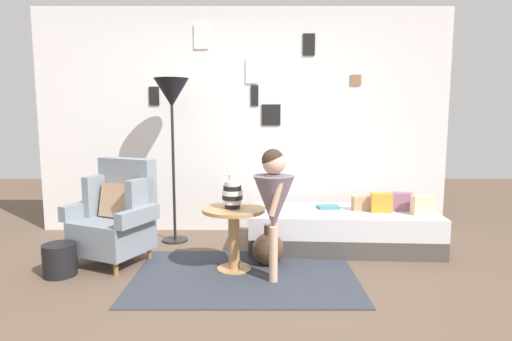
{
  "coord_description": "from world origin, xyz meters",
  "views": [
    {
      "loc": [
        0.15,
        -3.18,
        1.4
      ],
      "look_at": [
        0.15,
        0.95,
        0.85
      ],
      "focal_mm": 30.33,
      "sensor_mm": 36.0,
      "label": 1
    }
  ],
  "objects_px": {
    "vase_striped": "(233,194)",
    "demijohn_near": "(269,249)",
    "side_table": "(234,226)",
    "book_on_daybed": "(328,207)",
    "daybed": "(342,229)",
    "armchair": "(117,216)",
    "person_child": "(274,198)",
    "floor_lamp": "(172,101)",
    "magazine_basket": "(60,260)"
  },
  "relations": [
    {
      "from": "armchair",
      "to": "person_child",
      "type": "xyz_separation_m",
      "value": [
        1.46,
        -0.48,
        0.27
      ]
    },
    {
      "from": "book_on_daybed",
      "to": "magazine_basket",
      "type": "xyz_separation_m",
      "value": [
        -2.46,
        -0.87,
        -0.28
      ]
    },
    {
      "from": "person_child",
      "to": "magazine_basket",
      "type": "bearing_deg",
      "value": 176.73
    },
    {
      "from": "daybed",
      "to": "vase_striped",
      "type": "bearing_deg",
      "value": -149.5
    },
    {
      "from": "person_child",
      "to": "magazine_basket",
      "type": "xyz_separation_m",
      "value": [
        -1.85,
        0.11,
        -0.57
      ]
    },
    {
      "from": "floor_lamp",
      "to": "person_child",
      "type": "bearing_deg",
      "value": -47.47
    },
    {
      "from": "vase_striped",
      "to": "daybed",
      "type": "bearing_deg",
      "value": 30.5
    },
    {
      "from": "daybed",
      "to": "person_child",
      "type": "bearing_deg",
      "value": -130.34
    },
    {
      "from": "side_table",
      "to": "demijohn_near",
      "type": "distance_m",
      "value": 0.42
    },
    {
      "from": "floor_lamp",
      "to": "armchair",
      "type": "bearing_deg",
      "value": -122.5
    },
    {
      "from": "side_table",
      "to": "book_on_daybed",
      "type": "relative_size",
      "value": 2.58
    },
    {
      "from": "vase_striped",
      "to": "demijohn_near",
      "type": "xyz_separation_m",
      "value": [
        0.32,
        0.13,
        -0.54
      ]
    },
    {
      "from": "daybed",
      "to": "person_child",
      "type": "height_order",
      "value": "person_child"
    },
    {
      "from": "person_child",
      "to": "daybed",
      "type": "bearing_deg",
      "value": 49.66
    },
    {
      "from": "vase_striped",
      "to": "floor_lamp",
      "type": "xyz_separation_m",
      "value": [
        -0.69,
        0.9,
        0.84
      ]
    },
    {
      "from": "armchair",
      "to": "floor_lamp",
      "type": "bearing_deg",
      "value": 57.5
    },
    {
      "from": "vase_striped",
      "to": "floor_lamp",
      "type": "height_order",
      "value": "floor_lamp"
    },
    {
      "from": "demijohn_near",
      "to": "vase_striped",
      "type": "bearing_deg",
      "value": -157.48
    },
    {
      "from": "person_child",
      "to": "floor_lamp",
      "type": "bearing_deg",
      "value": 132.53
    },
    {
      "from": "armchair",
      "to": "demijohn_near",
      "type": "height_order",
      "value": "armchair"
    },
    {
      "from": "armchair",
      "to": "daybed",
      "type": "bearing_deg",
      "value": 10.47
    },
    {
      "from": "side_table",
      "to": "floor_lamp",
      "type": "height_order",
      "value": "floor_lamp"
    },
    {
      "from": "vase_striped",
      "to": "demijohn_near",
      "type": "relative_size",
      "value": 0.78
    },
    {
      "from": "armchair",
      "to": "daybed",
      "type": "xyz_separation_m",
      "value": [
        2.21,
        0.41,
        -0.24
      ]
    },
    {
      "from": "armchair",
      "to": "book_on_daybed",
      "type": "bearing_deg",
      "value": 13.53
    },
    {
      "from": "floor_lamp",
      "to": "book_on_daybed",
      "type": "xyz_separation_m",
      "value": [
        1.66,
        -0.16,
        -1.11
      ]
    },
    {
      "from": "magazine_basket",
      "to": "floor_lamp",
      "type": "bearing_deg",
      "value": 51.86
    },
    {
      "from": "vase_striped",
      "to": "demijohn_near",
      "type": "height_order",
      "value": "vase_striped"
    },
    {
      "from": "daybed",
      "to": "floor_lamp",
      "type": "distance_m",
      "value": 2.24
    },
    {
      "from": "daybed",
      "to": "vase_striped",
      "type": "height_order",
      "value": "vase_striped"
    },
    {
      "from": "person_child",
      "to": "side_table",
      "type": "bearing_deg",
      "value": 145.67
    },
    {
      "from": "vase_striped",
      "to": "magazine_basket",
      "type": "xyz_separation_m",
      "value": [
        -1.49,
        -0.13,
        -0.55
      ]
    },
    {
      "from": "book_on_daybed",
      "to": "armchair",
      "type": "bearing_deg",
      "value": -166.47
    },
    {
      "from": "floor_lamp",
      "to": "magazine_basket",
      "type": "bearing_deg",
      "value": -128.14
    },
    {
      "from": "person_child",
      "to": "vase_striped",
      "type": "bearing_deg",
      "value": 146.49
    },
    {
      "from": "magazine_basket",
      "to": "armchair",
      "type": "bearing_deg",
      "value": 43.69
    },
    {
      "from": "vase_striped",
      "to": "book_on_daybed",
      "type": "distance_m",
      "value": 1.25
    },
    {
      "from": "armchair",
      "to": "floor_lamp",
      "type": "distance_m",
      "value": 1.34
    },
    {
      "from": "armchair",
      "to": "demijohn_near",
      "type": "bearing_deg",
      "value": -4.39
    },
    {
      "from": "daybed",
      "to": "person_child",
      "type": "distance_m",
      "value": 1.27
    },
    {
      "from": "person_child",
      "to": "book_on_daybed",
      "type": "relative_size",
      "value": 5.05
    },
    {
      "from": "vase_striped",
      "to": "demijohn_near",
      "type": "bearing_deg",
      "value": 22.52
    },
    {
      "from": "armchair",
      "to": "side_table",
      "type": "relative_size",
      "value": 1.71
    },
    {
      "from": "armchair",
      "to": "floor_lamp",
      "type": "relative_size",
      "value": 0.55
    },
    {
      "from": "book_on_daybed",
      "to": "demijohn_near",
      "type": "xyz_separation_m",
      "value": [
        -0.65,
        -0.61,
        -0.26
      ]
    },
    {
      "from": "book_on_daybed",
      "to": "demijohn_near",
      "type": "bearing_deg",
      "value": -136.8
    },
    {
      "from": "book_on_daybed",
      "to": "demijohn_near",
      "type": "relative_size",
      "value": 0.57
    },
    {
      "from": "armchair",
      "to": "book_on_daybed",
      "type": "height_order",
      "value": "armchair"
    },
    {
      "from": "floor_lamp",
      "to": "book_on_daybed",
      "type": "distance_m",
      "value": 2.0
    },
    {
      "from": "demijohn_near",
      "to": "side_table",
      "type": "bearing_deg",
      "value": -156.69
    }
  ]
}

